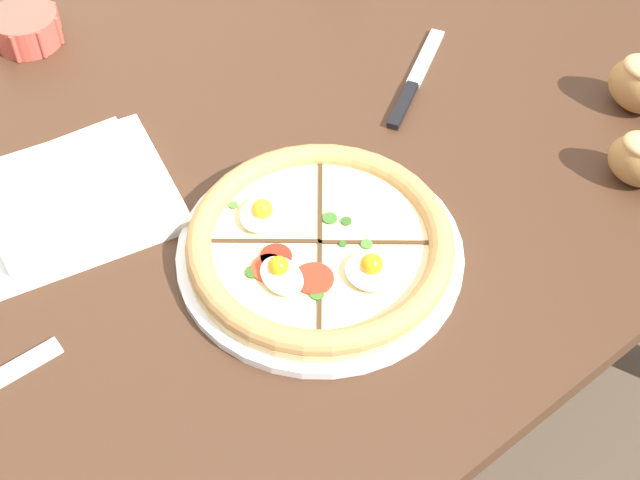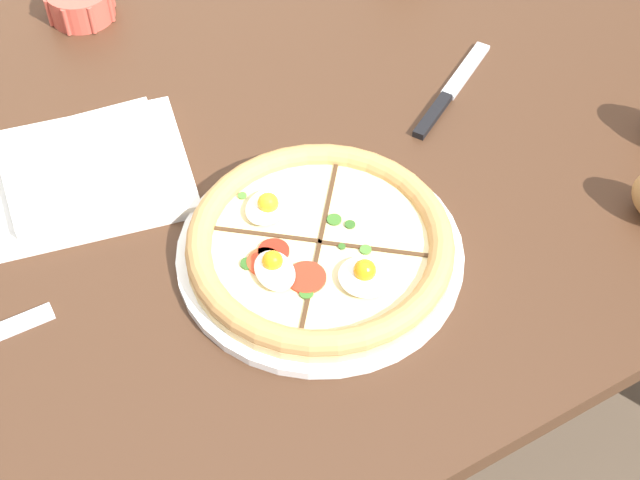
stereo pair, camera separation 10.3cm
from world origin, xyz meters
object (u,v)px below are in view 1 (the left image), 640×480
ramekin_bowl (26,27)px  dining_table (262,194)px  napkin_folded (69,198)px  knife_main (416,78)px  pizza (320,246)px  bread_piece_mid (640,84)px  bread_piece_near (640,159)px

ramekin_bowl → dining_table: bearing=-71.7°
napkin_folded → knife_main: 0.51m
pizza → bread_piece_mid: size_ratio=3.71×
pizza → ramekin_bowl: pizza is taller
dining_table → napkin_folded: (-0.24, 0.06, 0.10)m
ramekin_bowl → bread_piece_near: bearing=-57.4°
bread_piece_mid → knife_main: size_ratio=0.45×
bread_piece_near → bread_piece_mid: 0.14m
pizza → knife_main: 0.35m
napkin_folded → bread_piece_mid: (0.69, -0.31, 0.02)m
dining_table → bread_piece_mid: bread_piece_mid is taller
pizza → napkin_folded: pizza is taller
napkin_folded → knife_main: (0.50, -0.09, -0.01)m
napkin_folded → dining_table: bearing=-14.3°
ramekin_bowl → pizza: bearing=-82.2°
ramekin_bowl → bread_piece_near: (0.47, -0.74, 0.01)m
ramekin_bowl → bread_piece_mid: size_ratio=1.15×
dining_table → ramekin_bowl: 0.43m
ramekin_bowl → knife_main: bearing=-47.5°
dining_table → bread_piece_mid: (0.45, -0.25, 0.13)m
dining_table → knife_main: 0.27m
pizza → ramekin_bowl: (-0.08, 0.59, 0.00)m
ramekin_bowl → napkin_folded: ramekin_bowl is taller
dining_table → napkin_folded: bearing=165.7°
napkin_folded → pizza: bearing=-52.9°
bread_piece_near → pizza: bearing=159.1°
dining_table → pizza: (-0.05, -0.19, 0.11)m
pizza → bread_piece_mid: bearing=-6.8°
napkin_folded → knife_main: napkin_folded is taller
knife_main → ramekin_bowl: bearing=101.7°
pizza → bread_piece_mid: 0.51m
dining_table → ramekin_bowl: size_ratio=14.77×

